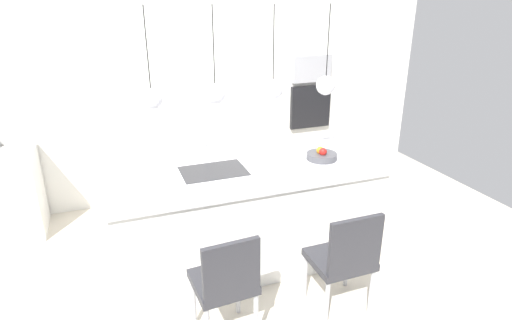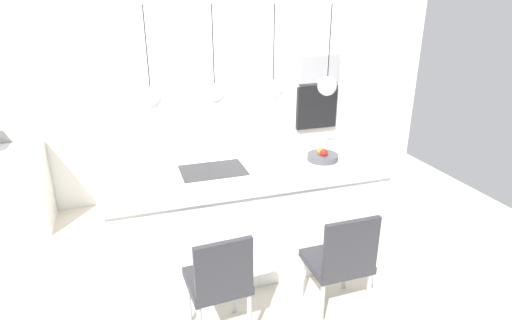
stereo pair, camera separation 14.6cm
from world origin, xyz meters
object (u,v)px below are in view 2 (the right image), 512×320
Objects in this scene: microwave at (318,69)px; oven at (316,107)px; chair_middle at (341,259)px; fruit_bowl at (323,156)px; chair_near at (219,280)px.

oven is at bearing 0.00° from microwave.
chair_middle is at bearing -111.18° from microwave.
chair_middle is at bearing -111.18° from oven.
chair_middle is at bearing -105.88° from fruit_bowl.
oven is 0.63× the size of chair_middle.
fruit_bowl is 0.31× the size of chair_near.
microwave is at bearing 52.61° from chair_near.
microwave is (0.73, 1.65, 0.51)m from fruit_bowl.
chair_middle is (-0.25, -0.88, -0.49)m from fruit_bowl.
chair_middle is (-0.98, -2.53, -0.51)m from oven.
fruit_bowl is at bearing -113.85° from microwave.
oven is (0.73, 1.65, 0.01)m from fruit_bowl.
microwave is at bearing 68.82° from chair_middle.
chair_middle is at bearing -0.34° from chair_near.
oven is at bearing 68.82° from chair_middle.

